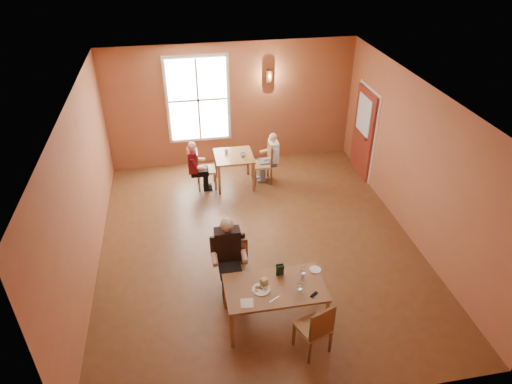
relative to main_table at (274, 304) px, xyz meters
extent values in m
cube|color=brown|center=(0.10, 1.97, -0.36)|extent=(6.00, 7.00, 0.01)
cube|color=brown|center=(0.10, 5.47, 1.14)|extent=(6.00, 0.04, 3.00)
cube|color=brown|center=(0.10, -1.53, 1.14)|extent=(6.00, 0.04, 3.00)
cube|color=brown|center=(-2.90, 1.97, 1.14)|extent=(0.04, 7.00, 3.00)
cube|color=brown|center=(3.10, 1.97, 1.14)|extent=(0.04, 7.00, 3.00)
cube|color=white|center=(0.10, 1.97, 2.64)|extent=(6.00, 7.00, 0.04)
cube|color=white|center=(-0.70, 5.42, 1.34)|extent=(1.36, 0.10, 1.96)
cube|color=maroon|center=(3.04, 4.27, 0.69)|extent=(0.12, 1.04, 2.10)
cylinder|color=brown|center=(1.00, 5.37, 1.84)|extent=(0.16, 0.16, 0.28)
cylinder|color=silver|center=(-0.22, -0.03, 0.37)|extent=(0.35, 0.35, 0.04)
cube|color=tan|center=(-0.16, 0.07, 0.41)|extent=(0.12, 0.12, 0.11)
cube|color=black|center=(0.13, 0.25, 0.46)|extent=(0.12, 0.07, 0.20)
cube|color=#B8B8C9|center=(-0.06, -0.25, 0.36)|extent=(0.17, 0.11, 0.00)
cube|color=white|center=(-0.47, -0.25, 0.36)|extent=(0.21, 0.21, 0.01)
cylinder|color=silver|center=(0.71, 0.25, 0.36)|extent=(0.22, 0.22, 0.01)
cube|color=black|center=(0.53, -0.27, 0.37)|extent=(0.14, 0.12, 0.02)
imported|color=silver|center=(0.16, 4.17, 0.45)|extent=(0.15, 0.15, 0.10)
imported|color=white|center=(-0.18, 4.40, 0.45)|extent=(0.11, 0.11, 0.09)
camera|label=1|loc=(-1.19, -4.92, 5.24)|focal=32.00mm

